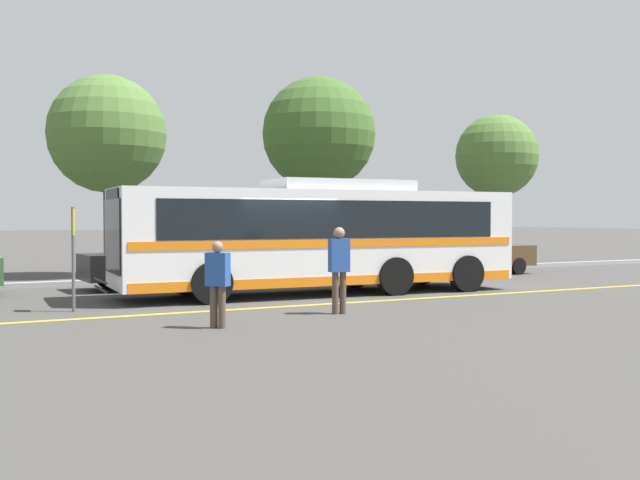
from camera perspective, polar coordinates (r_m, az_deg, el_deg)
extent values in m
plane|color=#423F3D|center=(19.08, -3.33, -4.39)|extent=(220.00, 220.00, 0.00)
cube|color=gold|center=(18.07, 3.22, -4.73)|extent=(30.75, 0.20, 0.01)
cube|color=#99999E|center=(24.94, -5.78, -2.79)|extent=(38.75, 0.36, 0.15)
cube|color=white|center=(19.89, 0.00, 0.28)|extent=(10.86, 2.99, 2.42)
cube|color=black|center=(19.89, 0.00, 1.59)|extent=(9.36, 2.95, 0.96)
cube|color=orange|center=(19.90, 0.00, -0.13)|extent=(10.65, 3.02, 0.20)
cube|color=orange|center=(19.95, 0.00, -2.86)|extent=(10.65, 3.01, 0.24)
cube|color=black|center=(18.32, -15.54, 0.29)|extent=(0.15, 2.16, 1.75)
cube|color=black|center=(18.33, -15.57, 3.41)|extent=(0.13, 1.72, 0.24)
cube|color=silver|center=(20.13, 1.40, 4.16)|extent=(3.86, 2.15, 0.29)
cube|color=black|center=(18.33, -16.38, -2.98)|extent=(0.13, 1.84, 0.04)
cube|color=black|center=(18.35, -16.37, -3.61)|extent=(0.13, 1.84, 0.04)
cylinder|color=black|center=(17.68, -8.28, -3.27)|extent=(1.01, 0.33, 1.00)
cylinder|color=black|center=(19.95, -10.18, -2.71)|extent=(1.01, 0.33, 1.00)
cylinder|color=black|center=(19.64, 5.72, -2.76)|extent=(1.01, 0.33, 1.00)
cylinder|color=black|center=(21.70, 2.58, -2.33)|extent=(1.01, 0.33, 1.00)
cylinder|color=black|center=(20.87, 11.09, -2.52)|extent=(1.01, 0.33, 1.00)
cylinder|color=black|center=(22.82, 7.64, -2.14)|extent=(1.01, 0.33, 1.00)
cube|color=black|center=(21.97, -11.87, -1.90)|extent=(4.60, 1.92, 0.72)
cube|color=black|center=(21.97, -11.60, -0.42)|extent=(1.98, 1.58, 0.41)
cylinder|color=black|center=(20.82, -14.81, -3.11)|extent=(0.61, 0.23, 0.60)
cylinder|color=black|center=(22.35, -15.92, -2.79)|extent=(0.61, 0.23, 0.60)
cylinder|color=black|center=(21.74, -7.69, -2.86)|extent=(0.61, 0.23, 0.60)
cylinder|color=black|center=(23.21, -9.22, -2.58)|extent=(0.61, 0.23, 0.60)
cube|color=#335B33|center=(24.39, 1.48, -1.53)|extent=(4.03, 1.90, 0.70)
cube|color=black|center=(24.41, 1.69, -0.12)|extent=(1.70, 1.65, 0.49)
cylinder|color=black|center=(23.04, -0.12, -2.59)|extent=(0.60, 0.21, 0.60)
cylinder|color=black|center=(24.60, -2.05, -2.32)|extent=(0.60, 0.21, 0.60)
cylinder|color=black|center=(24.31, 5.05, -2.37)|extent=(0.60, 0.21, 0.60)
cylinder|color=black|center=(25.79, 2.91, -2.13)|extent=(0.60, 0.21, 0.60)
cube|color=#4C3823|center=(27.32, 11.44, -1.18)|extent=(4.54, 1.95, 0.73)
cube|color=black|center=(27.22, 11.26, 0.11)|extent=(1.92, 1.68, 0.51)
cylinder|color=black|center=(28.92, 12.44, -1.76)|extent=(0.60, 0.21, 0.60)
cylinder|color=black|center=(27.60, 14.85, -1.94)|extent=(0.60, 0.21, 0.60)
cylinder|color=black|center=(27.18, 7.96, -1.95)|extent=(0.60, 0.21, 0.60)
cylinder|color=black|center=(25.77, 10.30, -2.16)|extent=(0.60, 0.21, 0.60)
cylinder|color=brown|center=(13.94, -8.10, -5.07)|extent=(0.14, 0.14, 0.77)
cylinder|color=brown|center=(13.86, -7.48, -5.10)|extent=(0.14, 0.14, 0.77)
cube|color=#264C99|center=(13.84, -7.80, -2.23)|extent=(0.44, 0.46, 0.61)
sphere|color=#9E704C|center=(13.81, -7.81, -0.53)|extent=(0.21, 0.21, 0.21)
cylinder|color=brown|center=(15.76, 1.18, -4.06)|extent=(0.14, 0.14, 0.89)
cylinder|color=brown|center=(15.82, 1.75, -4.04)|extent=(0.14, 0.14, 0.89)
cube|color=#264C99|center=(15.73, 1.46, -1.17)|extent=(0.44, 0.27, 0.70)
sphere|color=#9E704C|center=(15.71, 1.47, 0.55)|extent=(0.24, 0.24, 0.24)
cylinder|color=#59595E|center=(16.95, -18.28, -1.41)|extent=(0.07, 0.07, 2.26)
cube|color=yellow|center=(16.93, -18.31, 1.29)|extent=(0.05, 0.40, 0.56)
cylinder|color=#513823|center=(30.40, -0.10, 1.39)|extent=(0.28, 0.28, 3.71)
sphere|color=#3D6028|center=(30.59, -0.10, 8.10)|extent=(4.59, 4.59, 4.59)
cylinder|color=#513823|center=(36.29, 13.27, 1.22)|extent=(0.28, 0.28, 3.49)
sphere|color=#4C7033|center=(36.40, 13.31, 6.26)|extent=(3.88, 3.88, 3.88)
cylinder|color=#513823|center=(26.67, -15.87, 0.92)|extent=(0.28, 0.28, 3.38)
sphere|color=#4C7033|center=(26.82, -15.93, 7.77)|extent=(4.02, 4.02, 4.02)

